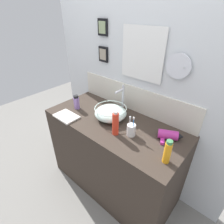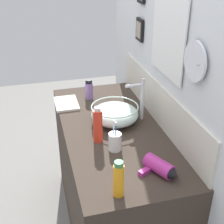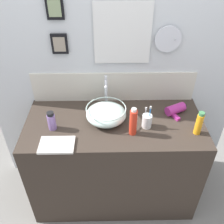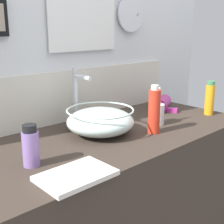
# 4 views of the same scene
# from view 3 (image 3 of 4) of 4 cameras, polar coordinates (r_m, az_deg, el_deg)

# --- Properties ---
(ground_plane) EXTENTS (6.00, 6.00, 0.00)m
(ground_plane) POSITION_cam_3_polar(r_m,az_deg,el_deg) (2.54, 0.44, -17.56)
(ground_plane) COLOR gray
(vanity_counter) EXTENTS (1.36, 0.61, 0.87)m
(vanity_counter) POSITION_cam_3_polar(r_m,az_deg,el_deg) (2.19, 0.50, -11.09)
(vanity_counter) COLOR #382D26
(vanity_counter) RESTS_ON ground
(back_panel) EXTENTS (2.09, 0.09, 2.50)m
(back_panel) POSITION_cam_3_polar(r_m,az_deg,el_deg) (1.97, 0.38, 12.63)
(back_panel) COLOR silver
(back_panel) RESTS_ON ground
(glass_bowl_sink) EXTENTS (0.30, 0.30, 0.12)m
(glass_bowl_sink) POSITION_cam_3_polar(r_m,az_deg,el_deg) (1.88, -1.35, -0.41)
(glass_bowl_sink) COLOR silver
(glass_bowl_sink) RESTS_ON vanity_counter
(faucet) EXTENTS (0.02, 0.13, 0.28)m
(faucet) POSITION_cam_3_polar(r_m,az_deg,el_deg) (1.95, -1.39, 5.01)
(faucet) COLOR silver
(faucet) RESTS_ON vanity_counter
(hair_drier) EXTENTS (0.21, 0.19, 0.08)m
(hair_drier) POSITION_cam_3_polar(r_m,az_deg,el_deg) (2.03, 14.63, 0.70)
(hair_drier) COLOR #B22D8C
(hair_drier) RESTS_ON vanity_counter
(toothbrush_cup) EXTENTS (0.07, 0.07, 0.18)m
(toothbrush_cup) POSITION_cam_3_polar(r_m,az_deg,el_deg) (1.84, 7.98, -2.03)
(toothbrush_cup) COLOR white
(toothbrush_cup) RESTS_ON vanity_counter
(lotion_bottle) EXTENTS (0.05, 0.05, 0.19)m
(lotion_bottle) POSITION_cam_3_polar(r_m,az_deg,el_deg) (1.85, 19.28, -2.48)
(lotion_bottle) COLOR orange
(lotion_bottle) RESTS_ON vanity_counter
(soap_dispenser) EXTENTS (0.06, 0.06, 0.15)m
(soap_dispenser) POSITION_cam_3_polar(r_m,az_deg,el_deg) (1.84, -13.65, -2.02)
(soap_dispenser) COLOR #8C6BB2
(soap_dispenser) RESTS_ON vanity_counter
(shampoo_bottle) EXTENTS (0.05, 0.05, 0.22)m
(shampoo_bottle) POSITION_cam_3_polar(r_m,az_deg,el_deg) (1.74, 4.87, -2.29)
(shampoo_bottle) COLOR red
(shampoo_bottle) RESTS_ON vanity_counter
(hand_towel) EXTENTS (0.24, 0.16, 0.02)m
(hand_towel) POSITION_cam_3_polar(r_m,az_deg,el_deg) (1.74, -12.50, -7.36)
(hand_towel) COLOR silver
(hand_towel) RESTS_ON vanity_counter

